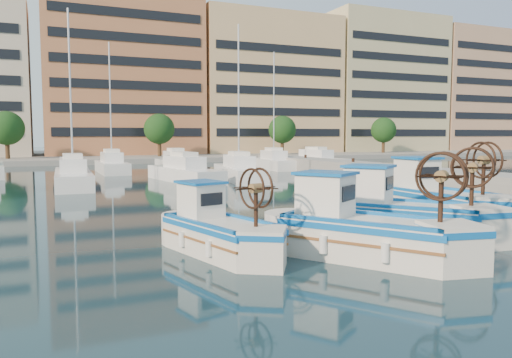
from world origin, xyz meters
name	(u,v)px	position (x,y,z in m)	size (l,w,h in m)	color
ground	(404,245)	(0.00, 0.00, 0.00)	(300.00, 300.00, 0.00)	#1A3745
quay	(497,185)	(13.00, 8.00, 0.60)	(3.00, 60.00, 1.20)	gray
waterfront	(176,85)	(9.23, 65.04, 11.10)	(180.00, 40.00, 25.60)	gray
yacht_marina	(139,171)	(-3.18, 27.88, 0.53)	(37.95, 22.40, 11.50)	white
fishing_boat_a	(219,229)	(-5.58, 1.14, 0.70)	(2.56, 4.18, 2.53)	silver
fishing_boat_b	(362,229)	(-2.19, -0.93, 0.81)	(4.10, 4.81, 2.95)	silver
fishing_boat_c	(402,213)	(0.54, 0.78, 0.83)	(4.36, 4.82, 3.00)	silver
fishing_boat_d	(437,199)	(3.99, 2.91, 0.86)	(2.11, 5.04, 3.13)	silver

